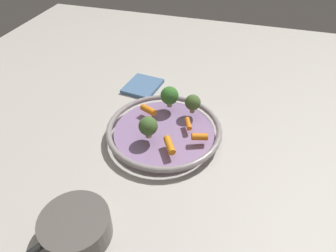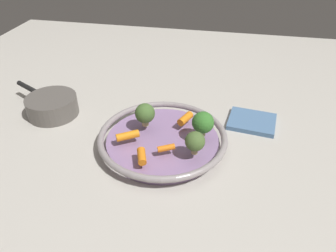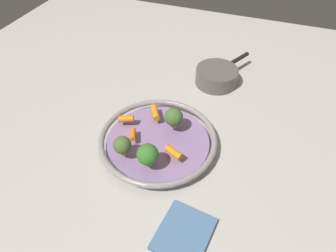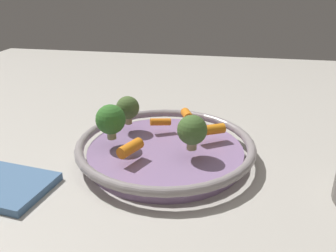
# 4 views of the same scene
# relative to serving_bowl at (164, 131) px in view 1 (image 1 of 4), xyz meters

# --- Properties ---
(ground_plane) EXTENTS (2.01, 2.01, 0.00)m
(ground_plane) POSITION_rel_serving_bowl_xyz_m (0.00, 0.00, -0.02)
(ground_plane) COLOR #B7B2A8
(serving_bowl) EXTENTS (0.36, 0.36, 0.04)m
(serving_bowl) POSITION_rel_serving_bowl_xyz_m (0.00, 0.00, 0.00)
(serving_bowl) COLOR #8E709E
(serving_bowl) RESTS_ON ground_plane
(baby_carrot_center) EXTENTS (0.04, 0.06, 0.02)m
(baby_carrot_center) POSITION_rel_serving_bowl_xyz_m (0.05, 0.07, 0.03)
(baby_carrot_center) COLOR orange
(baby_carrot_center) RESTS_ON serving_bowl
(baby_carrot_near_rim) EXTENTS (0.04, 0.05, 0.02)m
(baby_carrot_near_rim) POSITION_rel_serving_bowl_xyz_m (-0.03, -0.12, 0.03)
(baby_carrot_near_rim) COLOR orange
(baby_carrot_near_rim) RESTS_ON serving_bowl
(baby_carrot_right) EXTENTS (0.05, 0.03, 0.02)m
(baby_carrot_right) POSITION_rel_serving_bowl_xyz_m (0.02, -0.07, 0.03)
(baby_carrot_right) COLOR orange
(baby_carrot_right) RESTS_ON serving_bowl
(baby_carrot_left) EXTENTS (0.06, 0.05, 0.02)m
(baby_carrot_left) POSITION_rel_serving_bowl_xyz_m (-0.09, -0.04, 0.03)
(baby_carrot_left) COLOR orange
(baby_carrot_left) RESTS_ON serving_bowl
(broccoli_floret_edge) EXTENTS (0.06, 0.06, 0.07)m
(broccoli_floret_edge) POSITION_rel_serving_bowl_xyz_m (0.11, 0.01, 0.06)
(broccoli_floret_edge) COLOR #99A766
(broccoli_floret_edge) RESTS_ON serving_bowl
(broccoli_floret_mid) EXTENTS (0.05, 0.05, 0.06)m
(broccoli_floret_mid) POSITION_rel_serving_bowl_xyz_m (0.10, -0.07, 0.06)
(broccoli_floret_mid) COLOR tan
(broccoli_floret_mid) RESTS_ON serving_bowl
(broccoli_floret_small) EXTENTS (0.06, 0.06, 0.07)m
(broccoli_floret_small) POSITION_rel_serving_bowl_xyz_m (-0.06, 0.03, 0.06)
(broccoli_floret_small) COLOR tan
(broccoli_floret_small) RESTS_ON serving_bowl
(saucepan) EXTENTS (0.25, 0.17, 0.06)m
(saucepan) POSITION_rel_serving_bowl_xyz_m (-0.38, 0.09, 0.01)
(saucepan) COLOR #56514C
(saucepan) RESTS_ON ground_plane
(dish_towel) EXTENTS (0.15, 0.14, 0.01)m
(dish_towel) POSITION_rel_serving_bowl_xyz_m (0.25, 0.16, -0.02)
(dish_towel) COLOR #4C7099
(dish_towel) RESTS_ON ground_plane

